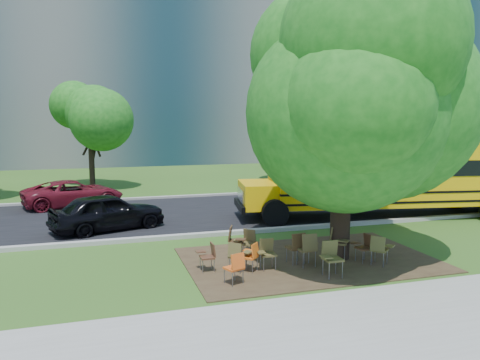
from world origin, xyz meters
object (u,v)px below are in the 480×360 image
object	(u,v)px
chair_6	(365,245)
black_car	(108,212)
chair_1	(238,254)
chair_0	(236,265)
chair_11	(297,245)
chair_12	(338,239)
chair_7	(380,247)
chair_2	(251,254)
main_tree	(344,74)
chair_5	(331,255)
bg_car_red	(73,193)
chair_4	(308,246)
school_bus	(405,173)
chair_10	(235,238)
chair_3	(267,251)
chair_9	(247,240)
chair_8	(209,254)

from	to	relation	value
chair_6	black_car	size ratio (longest dim) A/B	0.20
chair_1	chair_0	bearing A→B (deg)	-64.78
chair_11	chair_12	world-z (taller)	chair_12
chair_12	chair_7	bearing A→B (deg)	84.27
chair_6	chair_7	distance (m)	0.48
chair_6	chair_11	distance (m)	1.92
black_car	chair_2	bearing A→B (deg)	-168.90
main_tree	chair_12	xyz separation A→B (m)	(-0.09, -0.04, -4.62)
chair_5	bg_car_red	world-z (taller)	bg_car_red
chair_4	chair_7	bearing A→B (deg)	-17.90
black_car	bg_car_red	world-z (taller)	black_car
school_bus	chair_12	bearing A→B (deg)	-130.68
chair_5	chair_11	xyz separation A→B (m)	(-0.39, 1.20, -0.01)
chair_4	chair_10	size ratio (longest dim) A/B	1.06
chair_4	chair_7	size ratio (longest dim) A/B	1.11
chair_1	chair_6	world-z (taller)	chair_1
chair_3	chair_11	bearing A→B (deg)	-164.97
main_tree	chair_11	bearing A→B (deg)	-173.99
chair_3	chair_6	bearing A→B (deg)	-179.05
main_tree	chair_9	distance (m)	5.41
chair_2	chair_6	xyz separation A→B (m)	(3.30, -0.11, 0.01)
black_car	bg_car_red	bearing A→B (deg)	-4.51
main_tree	chair_6	size ratio (longest dim) A/B	10.92
chair_1	chair_5	world-z (taller)	chair_5
chair_5	black_car	world-z (taller)	black_car
main_tree	school_bus	distance (m)	8.02
chair_5	chair_9	size ratio (longest dim) A/B	1.14
main_tree	chair_5	bearing A→B (deg)	-126.40
chair_2	chair_7	size ratio (longest dim) A/B	0.92
chair_1	chair_12	distance (m)	3.08
chair_6	black_car	distance (m)	9.07
school_bus	chair_2	xyz separation A→B (m)	(-8.34, -5.05, -1.29)
chair_2	chair_10	distance (m)	1.45
chair_9	black_car	world-z (taller)	black_car
school_bus	chair_0	xyz separation A→B (m)	(-9.01, -5.87, -1.27)
chair_2	chair_10	world-z (taller)	chair_10
chair_10	bg_car_red	size ratio (longest dim) A/B	0.20
chair_1	bg_car_red	distance (m)	12.07
chair_3	bg_car_red	world-z (taller)	bg_car_red
chair_4	chair_6	distance (m)	1.71
main_tree	chair_0	bearing A→B (deg)	-160.66
chair_8	chair_10	world-z (taller)	chair_10
school_bus	chair_10	size ratio (longest dim) A/B	14.18
chair_1	bg_car_red	world-z (taller)	bg_car_red
chair_6	chair_12	xyz separation A→B (m)	(-0.59, 0.47, 0.10)
chair_11	chair_12	size ratio (longest dim) A/B	0.94
chair_6	bg_car_red	bearing A→B (deg)	27.34
chair_9	chair_2	bearing A→B (deg)	122.42
chair_6	chair_7	xyz separation A→B (m)	(0.20, -0.44, 0.03)
chair_0	chair_3	distance (m)	1.43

